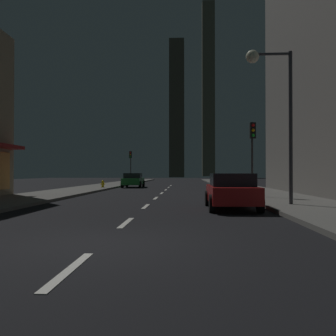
{
  "coord_description": "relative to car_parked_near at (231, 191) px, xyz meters",
  "views": [
    {
      "loc": [
        1.76,
        -7.42,
        1.47
      ],
      "look_at": [
        0.0,
        27.96,
        1.95
      ],
      "focal_mm": 38.91,
      "sensor_mm": 36.0,
      "label": 1
    }
  ],
  "objects": [
    {
      "name": "street_lamp_right",
      "position": [
        1.78,
        0.78,
        4.33
      ],
      "size": [
        1.96,
        0.56,
        6.58
      ],
      "color": "#38383D",
      "rests_on": "sidewalk_right"
    },
    {
      "name": "lane_marking_center",
      "position": [
        -3.6,
        8.75,
        -0.73
      ],
      "size": [
        0.16,
        38.6,
        0.01
      ],
      "color": "silver",
      "rests_on": "ground"
    },
    {
      "name": "skyscraper_distant_tall",
      "position": [
        -4.99,
        110.17,
        22.58
      ],
      "size": [
        5.03,
        8.55,
        46.65
      ],
      "primitive_type": "cube",
      "color": "#423F31",
      "rests_on": "ground"
    },
    {
      "name": "car_parked_far",
      "position": [
        -7.2,
        21.78,
        0.0
      ],
      "size": [
        1.98,
        4.24,
        1.45
      ],
      "color": "#1E722D",
      "rests_on": "ground"
    },
    {
      "name": "traffic_light_near_right",
      "position": [
        1.9,
        5.79,
        2.45
      ],
      "size": [
        0.32,
        0.48,
        4.2
      ],
      "color": "#2D2D2D",
      "rests_on": "sidewalk_right"
    },
    {
      "name": "sidewalk_right",
      "position": [
        3.4,
        24.55,
        -0.67
      ],
      "size": [
        4.0,
        76.0,
        0.15
      ],
      "primitive_type": "cube",
      "color": "#605E59",
      "rests_on": "ground"
    },
    {
      "name": "traffic_light_far_left",
      "position": [
        -9.1,
        32.36,
        2.45
      ],
      "size": [
        0.32,
        0.48,
        4.2
      ],
      "color": "#2D2D2D",
      "rests_on": "sidewalk_left"
    },
    {
      "name": "car_parked_near",
      "position": [
        0.0,
        0.0,
        0.0
      ],
      "size": [
        1.98,
        4.24,
        1.45
      ],
      "color": "#B21919",
      "rests_on": "ground"
    },
    {
      "name": "sidewalk_left",
      "position": [
        -10.6,
        24.55,
        -0.67
      ],
      "size": [
        4.0,
        76.0,
        0.15
      ],
      "primitive_type": "cube",
      "color": "#605E59",
      "rests_on": "ground"
    },
    {
      "name": "skyscraper_distant_mid",
      "position": [
        8.31,
        150.55,
        38.77
      ],
      "size": [
        5.6,
        5.65,
        79.02
      ],
      "primitive_type": "cube",
      "color": "brown",
      "rests_on": "ground"
    },
    {
      "name": "fire_hydrant_far_left",
      "position": [
        -9.5,
        18.23,
        -0.29
      ],
      "size": [
        0.42,
        0.3,
        0.65
      ],
      "color": "gold",
      "rests_on": "sidewalk_left"
    },
    {
      "name": "ground_plane",
      "position": [
        -3.6,
        24.55,
        -0.79
      ],
      "size": [
        78.0,
        136.0,
        0.1
      ],
      "primitive_type": "cube",
      "color": "black"
    }
  ]
}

